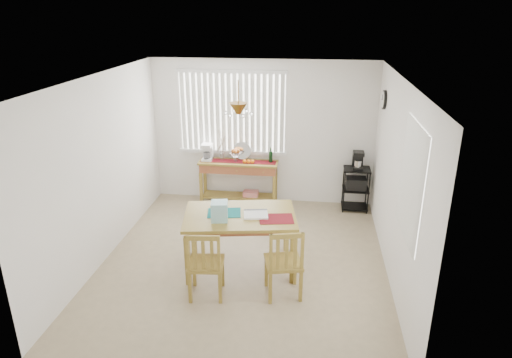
# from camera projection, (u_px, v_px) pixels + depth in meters

# --- Properties ---
(ground) EXTENTS (4.00, 4.50, 0.01)m
(ground) POSITION_uv_depth(u_px,v_px,m) (244.00, 260.00, 6.60)
(ground) COLOR tan
(room_shell) EXTENTS (4.20, 4.70, 2.70)m
(room_shell) POSITION_uv_depth(u_px,v_px,m) (244.00, 148.00, 6.01)
(room_shell) COLOR white
(room_shell) RESTS_ON ground
(sideboard) EXTENTS (1.43, 0.40, 0.81)m
(sideboard) POSITION_uv_depth(u_px,v_px,m) (239.00, 172.00, 8.31)
(sideboard) COLOR olive
(sideboard) RESTS_ON ground
(sideboard_items) EXTENTS (1.36, 0.34, 0.62)m
(sideboard_items) POSITION_uv_depth(u_px,v_px,m) (226.00, 154.00, 8.24)
(sideboard_items) COLOR maroon
(sideboard_items) RESTS_ON sideboard
(wire_cart) EXTENTS (0.46, 0.37, 0.78)m
(wire_cart) POSITION_uv_depth(u_px,v_px,m) (356.00, 185.00, 8.08)
(wire_cart) COLOR black
(wire_cart) RESTS_ON ground
(cart_items) EXTENTS (0.18, 0.22, 0.32)m
(cart_items) POSITION_uv_depth(u_px,v_px,m) (358.00, 160.00, 7.93)
(cart_items) COLOR black
(cart_items) RESTS_ON wire_cart
(dining_table) EXTENTS (1.63, 1.20, 0.80)m
(dining_table) POSITION_uv_depth(u_px,v_px,m) (240.00, 221.00, 6.19)
(dining_table) COLOR olive
(dining_table) RESTS_ON ground
(table_items) EXTENTS (1.22, 0.54, 0.26)m
(table_items) POSITION_uv_depth(u_px,v_px,m) (229.00, 212.00, 6.00)
(table_items) COLOR #147173
(table_items) RESTS_ON dining_table
(chair_left) EXTENTS (0.48, 0.48, 0.93)m
(chair_left) POSITION_uv_depth(u_px,v_px,m) (206.00, 264.00, 5.62)
(chair_left) COLOR olive
(chair_left) RESTS_ON ground
(chair_right) EXTENTS (0.53, 0.53, 0.96)m
(chair_right) POSITION_uv_depth(u_px,v_px,m) (284.00, 263.00, 5.62)
(chair_right) COLOR olive
(chair_right) RESTS_ON ground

